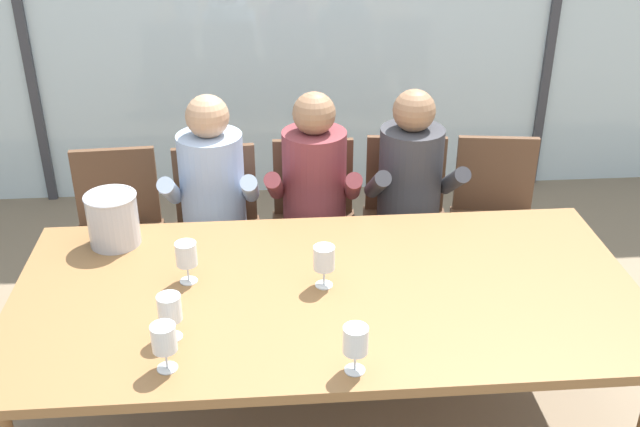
% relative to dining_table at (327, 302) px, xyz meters
% --- Properties ---
extents(ground, '(14.00, 14.00, 0.00)m').
position_rel_dining_table_xyz_m(ground, '(0.00, 1.00, -0.68)').
color(ground, '#847056').
extents(window_glass_panel, '(7.65, 0.03, 2.60)m').
position_rel_dining_table_xyz_m(window_glass_panel, '(0.00, 2.43, 0.62)').
color(window_glass_panel, silver).
rests_on(window_glass_panel, ground).
extents(window_mullion_left, '(0.06, 0.06, 2.60)m').
position_rel_dining_table_xyz_m(window_mullion_left, '(-1.72, 2.41, 0.62)').
color(window_mullion_left, '#38383D').
rests_on(window_mullion_left, ground).
extents(window_mullion_right, '(0.06, 0.06, 2.60)m').
position_rel_dining_table_xyz_m(window_mullion_right, '(1.72, 2.41, 0.62)').
color(window_mullion_right, '#38383D').
rests_on(window_mullion_right, ground).
extents(dining_table, '(2.45, 1.19, 0.73)m').
position_rel_dining_table_xyz_m(dining_table, '(0.00, 0.00, 0.00)').
color(dining_table, olive).
rests_on(dining_table, ground).
extents(chair_near_curtain, '(0.46, 0.46, 0.90)m').
position_rel_dining_table_xyz_m(chair_near_curtain, '(-0.99, 0.99, -0.15)').
color(chair_near_curtain, brown).
rests_on(chair_near_curtain, ground).
extents(chair_left_of_center, '(0.48, 0.48, 0.90)m').
position_rel_dining_table_xyz_m(chair_left_of_center, '(-0.48, 0.98, -0.15)').
color(chair_left_of_center, brown).
rests_on(chair_left_of_center, ground).
extents(chair_center, '(0.45, 0.45, 0.90)m').
position_rel_dining_table_xyz_m(chair_center, '(0.02, 1.04, -0.15)').
color(chair_center, brown).
rests_on(chair_center, ground).
extents(chair_right_of_center, '(0.49, 0.49, 0.90)m').
position_rel_dining_table_xyz_m(chair_right_of_center, '(0.51, 1.04, -0.15)').
color(chair_right_of_center, brown).
rests_on(chair_right_of_center, ground).
extents(chair_near_window_right, '(0.50, 0.50, 0.90)m').
position_rel_dining_table_xyz_m(chair_near_window_right, '(0.98, 0.99, -0.15)').
color(chair_near_window_right, brown).
rests_on(chair_near_window_right, ground).
extents(person_pale_blue_shirt, '(0.46, 0.61, 1.22)m').
position_rel_dining_table_xyz_m(person_pale_blue_shirt, '(-0.49, 0.87, 0.03)').
color(person_pale_blue_shirt, '#9EB2D1').
rests_on(person_pale_blue_shirt, ground).
extents(person_maroon_top, '(0.49, 0.63, 1.22)m').
position_rel_dining_table_xyz_m(person_maroon_top, '(0.01, 0.87, 0.03)').
color(person_maroon_top, brown).
rests_on(person_maroon_top, ground).
extents(person_charcoal_jacket, '(0.47, 0.62, 1.22)m').
position_rel_dining_table_xyz_m(person_charcoal_jacket, '(0.51, 0.87, 0.03)').
color(person_charcoal_jacket, '#38383D').
rests_on(person_charcoal_jacket, ground).
extents(ice_bucket_primary, '(0.22, 0.22, 0.23)m').
position_rel_dining_table_xyz_m(ice_bucket_primary, '(-0.88, 0.43, 0.18)').
color(ice_bucket_primary, '#B7B7BC').
rests_on(ice_bucket_primary, dining_table).
extents(wine_glass_by_left_taster, '(0.08, 0.08, 0.17)m').
position_rel_dining_table_xyz_m(wine_glass_by_left_taster, '(-0.54, 0.10, 0.18)').
color(wine_glass_by_left_taster, silver).
rests_on(wine_glass_by_left_taster, dining_table).
extents(wine_glass_near_bucket, '(0.08, 0.08, 0.17)m').
position_rel_dining_table_xyz_m(wine_glass_near_bucket, '(-0.57, -0.26, 0.18)').
color(wine_glass_near_bucket, silver).
rests_on(wine_glass_near_bucket, dining_table).
extents(wine_glass_center_pour, '(0.08, 0.08, 0.17)m').
position_rel_dining_table_xyz_m(wine_glass_center_pour, '(-0.01, 0.03, 0.18)').
color(wine_glass_center_pour, silver).
rests_on(wine_glass_center_pour, dining_table).
extents(wine_glass_by_right_taster, '(0.08, 0.08, 0.17)m').
position_rel_dining_table_xyz_m(wine_glass_by_right_taster, '(0.05, -0.49, 0.18)').
color(wine_glass_by_right_taster, silver).
rests_on(wine_glass_by_right_taster, dining_table).
extents(wine_glass_spare_empty, '(0.08, 0.08, 0.17)m').
position_rel_dining_table_xyz_m(wine_glass_spare_empty, '(-0.57, -0.43, 0.18)').
color(wine_glass_spare_empty, silver).
rests_on(wine_glass_spare_empty, dining_table).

